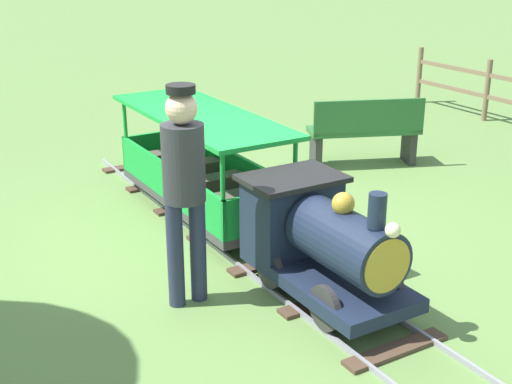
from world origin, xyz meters
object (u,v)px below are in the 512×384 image
object	(u,v)px
park_bench	(365,132)
locomotive	(320,238)
conductor_person	(184,179)
passenger_car	(202,173)

from	to	relation	value
park_bench	locomotive	bearing A→B (deg)	45.06
locomotive	conductor_person	distance (m)	1.08
passenger_car	conductor_person	world-z (taller)	conductor_person
locomotive	passenger_car	size ratio (longest dim) A/B	0.61
conductor_person	park_bench	xyz separation A→B (m)	(-3.20, -1.91, -0.54)
locomotive	park_bench	world-z (taller)	locomotive
conductor_person	park_bench	bearing A→B (deg)	-149.19
locomotive	passenger_car	xyz separation A→B (m)	(0.00, -1.92, -0.06)
park_bench	passenger_car	bearing A→B (deg)	10.19
locomotive	conductor_person	size ratio (longest dim) A/B	0.89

